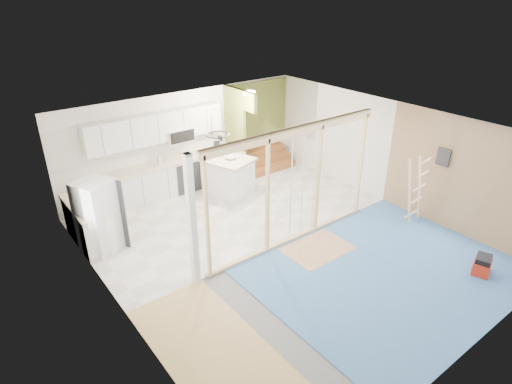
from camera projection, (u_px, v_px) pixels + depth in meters
room at (283, 191)px, 8.65m from camera, size 7.01×8.01×2.61m
floor_overlays at (282, 242)px, 9.30m from camera, size 7.00×8.00×0.03m
stud_frame at (273, 181)px, 8.37m from camera, size 4.66×0.14×2.60m
base_cabinets at (143, 191)px, 10.53m from camera, size 4.45×2.24×0.93m
upper_cabinets at (158, 128)px, 10.68m from camera, size 3.60×0.41×0.85m
green_partition at (254, 140)px, 12.53m from camera, size 2.25×1.51×2.60m
pot_rack at (218, 137)px, 9.53m from camera, size 0.52×0.52×0.72m
sheathing_panel at (467, 180)px, 9.13m from camera, size 0.02×4.00×2.60m
electrical_panel at (443, 157)px, 9.38m from camera, size 0.04×0.30×0.40m
ceiling_light at (249, 93)px, 11.01m from camera, size 0.32×0.32×0.08m
fridge at (99, 217)px, 8.72m from camera, size 0.93×0.89×1.59m
island at (231, 177)px, 11.24m from camera, size 1.28×1.28×0.99m
bowl at (231, 158)px, 11.06m from camera, size 0.29×0.29×0.07m
soap_bottle_a at (159, 160)px, 10.79m from camera, size 0.11×0.11×0.26m
soap_bottle_b at (213, 146)px, 11.82m from camera, size 0.09×0.09×0.19m
toolbox at (482, 265)px, 8.24m from camera, size 0.48×0.42×0.39m
ladder at (416, 190)px, 9.71m from camera, size 0.90×0.08×1.68m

